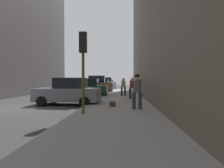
{
  "coord_description": "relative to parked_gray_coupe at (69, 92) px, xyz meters",
  "views": [
    {
      "loc": [
        6.28,
        -10.03,
        1.61
      ],
      "look_at": [
        5.31,
        4.98,
        1.31
      ],
      "focal_mm": 28.0,
      "sensor_mm": 36.0,
      "label": 1
    }
  ],
  "objects": [
    {
      "name": "pedestrian_in_tan_coat",
      "position": [
        3.65,
        5.32,
        0.26
      ],
      "size": [
        0.53,
        0.49,
        1.71
      ],
      "color": "black",
      "rests_on": "sidewalk"
    },
    {
      "name": "duffel_bag",
      "position": [
        3.03,
        -1.52,
        -0.56
      ],
      "size": [
        0.32,
        0.44,
        0.28
      ],
      "color": "#472D19",
      "rests_on": "sidewalk"
    },
    {
      "name": "ground_plane",
      "position": [
        -2.65,
        -1.35,
        -0.85
      ],
      "size": [
        120.0,
        120.0,
        0.0
      ],
      "primitive_type": "plane",
      "color": "#38383A"
    },
    {
      "name": "parked_dark_green_sedan",
      "position": [
        0.0,
        5.87,
        0.0
      ],
      "size": [
        4.23,
        2.12,
        1.79
      ],
      "color": "#193828",
      "rests_on": "ground_plane"
    },
    {
      "name": "parked_bronze_suv",
      "position": [
        -0.0,
        11.63,
        0.18
      ],
      "size": [
        4.63,
        2.12,
        2.25
      ],
      "color": "brown",
      "rests_on": "ground_plane"
    },
    {
      "name": "fire_hydrant",
      "position": [
        1.8,
        5.53,
        -0.35
      ],
      "size": [
        0.42,
        0.22,
        0.7
      ],
      "color": "red",
      "rests_on": "sidewalk"
    },
    {
      "name": "pedestrian_with_beanie",
      "position": [
        4.34,
        -2.41,
        0.29
      ],
      "size": [
        0.51,
        0.43,
        1.78
      ],
      "color": "#333338",
      "rests_on": "sidewalk"
    },
    {
      "name": "traffic_light",
      "position": [
        1.85,
        -3.72,
        1.91
      ],
      "size": [
        0.32,
        0.32,
        3.6
      ],
      "color": "#514C0F",
      "rests_on": "sidewalk"
    },
    {
      "name": "sidewalk",
      "position": [
        3.35,
        -1.35,
        -0.77
      ],
      "size": [
        4.0,
        40.0,
        0.15
      ],
      "primitive_type": "cube",
      "color": "gray",
      "rests_on": "ground_plane"
    },
    {
      "name": "pedestrian_in_red_jacket",
      "position": [
        4.35,
        2.6,
        0.26
      ],
      "size": [
        0.53,
        0.49,
        1.71
      ],
      "color": "black",
      "rests_on": "sidewalk"
    },
    {
      "name": "parked_red_hatchback",
      "position": [
        0.0,
        31.29,
        0.0
      ],
      "size": [
        4.2,
        2.06,
        1.79
      ],
      "color": "#B2191E",
      "rests_on": "ground_plane"
    },
    {
      "name": "parked_gray_coupe",
      "position": [
        0.0,
        0.0,
        0.0
      ],
      "size": [
        4.27,
        2.19,
        1.79
      ],
      "color": "slate",
      "rests_on": "ground_plane"
    },
    {
      "name": "parked_white_van",
      "position": [
        -0.0,
        24.62,
        0.18
      ],
      "size": [
        4.62,
        2.09,
        2.25
      ],
      "color": "silver",
      "rests_on": "ground_plane"
    },
    {
      "name": "parked_blue_sedan",
      "position": [
        0.0,
        17.98,
        0.0
      ],
      "size": [
        4.25,
        2.15,
        1.79
      ],
      "color": "navy",
      "rests_on": "ground_plane"
    }
  ]
}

